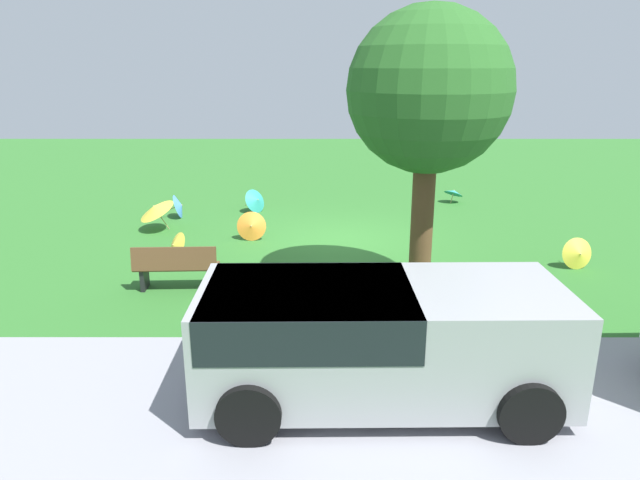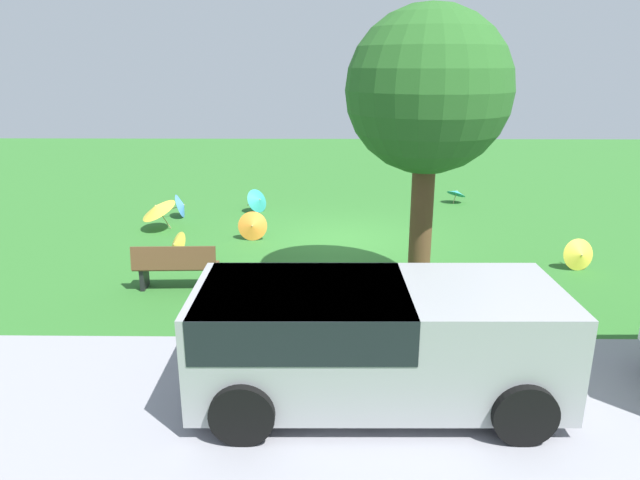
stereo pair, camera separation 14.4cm
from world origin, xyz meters
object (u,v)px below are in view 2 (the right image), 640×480
at_px(parasol_yellow_1, 176,245).
at_px(parasol_teal_1, 456,193).
at_px(van_dark, 364,333).
at_px(parasol_yellow_0, 157,208).
at_px(shade_tree, 428,93).
at_px(parasol_orange_0, 252,226).
at_px(parasol_blue_0, 182,205).
at_px(parasol_yellow_2, 580,255).
at_px(park_bench, 176,266).
at_px(parasol_teal_0, 258,200).

xyz_separation_m(parasol_yellow_1, parasol_teal_1, (-7.45, -5.46, 0.01)).
bearing_deg(parasol_teal_1, van_dark, 71.87).
distance_m(parasol_yellow_1, parasol_teal_1, 9.24).
relative_size(parasol_yellow_0, parasol_teal_1, 1.55).
distance_m(shade_tree, parasol_teal_1, 8.56).
bearing_deg(parasol_yellow_0, parasol_orange_0, 162.40).
xyz_separation_m(shade_tree, parasol_yellow_1, (5.11, -2.05, -3.40)).
xyz_separation_m(parasol_blue_0, parasol_teal_1, (-8.20, -1.85, -0.01)).
bearing_deg(parasol_teal_1, parasol_yellow_2, 101.82).
relative_size(park_bench, parasol_yellow_2, 2.26).
bearing_deg(parasol_yellow_0, parasol_teal_0, -140.30).
xyz_separation_m(parasol_orange_0, parasol_teal_1, (-5.91, -4.03, -0.03)).
relative_size(shade_tree, parasol_orange_0, 7.09).
bearing_deg(parasol_blue_0, parasol_yellow_0, 77.87).
relative_size(parasol_yellow_2, parasol_blue_0, 1.02).
distance_m(shade_tree, parasol_yellow_0, 8.12).
xyz_separation_m(park_bench, parasol_yellow_0, (1.51, -4.05, 0.13)).
bearing_deg(parasol_orange_0, parasol_teal_1, -145.72).
relative_size(parasol_yellow_0, parasol_blue_0, 1.84).
bearing_deg(van_dark, parasol_teal_0, -75.60).
relative_size(parasol_orange_0, parasol_yellow_0, 0.56).
relative_size(van_dark, shade_tree, 0.89).
bearing_deg(parasol_teal_1, parasol_yellow_1, 36.21).
bearing_deg(parasol_yellow_0, parasol_blue_0, -102.13).
bearing_deg(van_dark, shade_tree, -109.82).
bearing_deg(parasol_yellow_1, park_bench, 104.56).
bearing_deg(parasol_yellow_2, parasol_teal_0, -33.57).
bearing_deg(parasol_yellow_0, parasol_teal_1, -159.28).
bearing_deg(park_bench, parasol_blue_0, -77.31).
xyz_separation_m(van_dark, parasol_teal_0, (2.50, -9.75, -0.56)).
xyz_separation_m(park_bench, parasol_yellow_1, (0.47, -1.81, -0.15)).
relative_size(parasol_orange_0, parasol_yellow_2, 1.02).
relative_size(parasol_blue_0, parasol_teal_1, 0.84).
bearing_deg(parasol_yellow_0, parasol_yellow_2, 163.47).
distance_m(park_bench, parasol_yellow_0, 4.33).
distance_m(van_dark, parasol_yellow_2, 6.90).
height_order(park_bench, parasol_teal_0, park_bench).
bearing_deg(parasol_blue_0, parasol_yellow_1, 101.73).
distance_m(parasol_orange_0, parasol_teal_1, 7.16).
xyz_separation_m(parasol_teal_0, parasol_teal_1, (-6.09, -1.22, -0.02)).
bearing_deg(park_bench, parasol_yellow_0, -69.53).
bearing_deg(shade_tree, van_dark, 70.18).
xyz_separation_m(parasol_orange_0, parasol_blue_0, (2.29, -2.18, -0.02)).
height_order(park_bench, parasol_orange_0, park_bench).
relative_size(parasol_yellow_2, parasol_teal_1, 0.86).
distance_m(parasol_teal_0, parasol_teal_1, 6.21).
xyz_separation_m(van_dark, parasol_yellow_0, (4.90, -7.75, -0.31)).
bearing_deg(parasol_blue_0, parasol_teal_0, -163.37).
height_order(park_bench, parasol_yellow_0, park_bench).
xyz_separation_m(parasol_yellow_0, parasol_yellow_1, (-1.04, 2.24, -0.28)).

